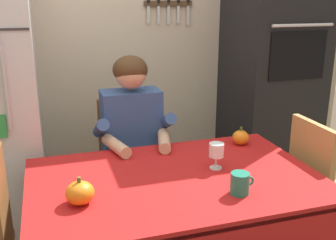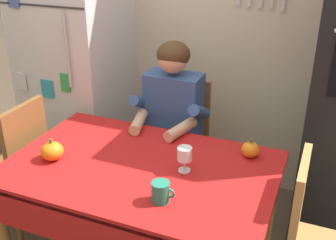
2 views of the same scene
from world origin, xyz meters
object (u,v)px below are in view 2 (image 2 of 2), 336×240
pumpkin_medium (52,151)px  coffee_mug (161,192)px  seated_person (170,120)px  chair_left_side (18,164)px  wine_glass (185,155)px  refrigerator (78,68)px  dining_table (139,181)px  pumpkin_large (250,150)px  chair_behind_person (180,138)px

pumpkin_medium → coffee_mug: bearing=-9.9°
seated_person → chair_left_side: size_ratio=1.34×
coffee_mug → wine_glass: 0.28m
refrigerator → chair_left_side: size_ratio=1.94×
dining_table → coffee_mug: size_ratio=12.51×
coffee_mug → refrigerator: bearing=136.7°
wine_glass → pumpkin_large: bearing=44.4°
dining_table → chair_left_side: bearing=175.4°
pumpkin_medium → chair_behind_person: bearing=66.4°
refrigerator → pumpkin_large: (1.46, -0.55, -0.12)m
pumpkin_large → pumpkin_medium: bearing=-156.0°
chair_left_side → pumpkin_medium: (0.44, -0.17, 0.28)m
chair_behind_person → seated_person: bearing=-90.0°
coffee_mug → pumpkin_large: (0.29, 0.55, -0.01)m
wine_glass → pumpkin_medium: 0.71m
dining_table → pumpkin_large: pumpkin_large is taller
coffee_mug → pumpkin_medium: size_ratio=0.92×
chair_behind_person → coffee_mug: (0.29, -1.01, 0.28)m
pumpkin_medium → seated_person: bearing=61.0°
pumpkin_medium → dining_table: bearing=12.4°
chair_behind_person → seated_person: seated_person is taller
seated_person → dining_table: bearing=-83.0°
coffee_mug → pumpkin_large: bearing=62.6°
pumpkin_large → pumpkin_medium: pumpkin_medium is taller
wine_glass → pumpkin_large: size_ratio=1.25×
chair_left_side → dining_table: bearing=-4.6°
chair_behind_person → pumpkin_medium: size_ratio=7.61×
dining_table → wine_glass: wine_glass is taller
wine_glass → chair_left_side: bearing=179.3°
chair_behind_person → pumpkin_large: (0.58, -0.46, 0.27)m
seated_person → pumpkin_large: seated_person is taller
chair_left_side → wine_glass: chair_left_side is taller
dining_table → pumpkin_medium: size_ratio=11.46×
refrigerator → coffee_mug: size_ratio=16.08×
coffee_mug → wine_glass: wine_glass is taller
dining_table → chair_behind_person: size_ratio=1.51×
chair_left_side → pumpkin_large: 1.46m
chair_left_side → coffee_mug: 1.19m
pumpkin_large → wine_glass: bearing=-135.6°
pumpkin_large → chair_behind_person: bearing=141.6°
refrigerator → chair_left_side: (0.05, -0.81, -0.39)m
coffee_mug → pumpkin_medium: (-0.69, 0.12, 0.00)m
chair_behind_person → coffee_mug: size_ratio=8.31×
refrigerator → coffee_mug: 1.61m
refrigerator → pumpkin_medium: 1.10m
refrigerator → wine_glass: size_ratio=13.35×
chair_left_side → pumpkin_medium: bearing=-21.8°
refrigerator → pumpkin_medium: size_ratio=14.73×
chair_behind_person → chair_left_side: same height
chair_behind_person → chair_left_side: bearing=-139.0°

